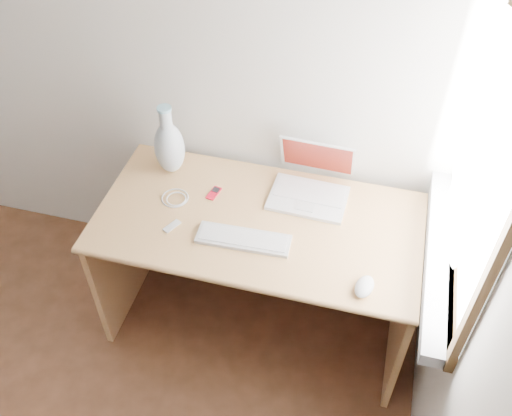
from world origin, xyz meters
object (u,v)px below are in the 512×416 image
(desk, at_px, (263,238))
(vase, at_px, (169,146))
(external_keyboard, at_px, (243,239))
(laptop, at_px, (311,184))

(desk, bearing_deg, vase, 164.90)
(desk, distance_m, external_keyboard, 0.30)
(external_keyboard, bearing_deg, desk, 79.80)
(desk, relative_size, external_keyboard, 3.53)
(desk, distance_m, laptop, 0.34)
(desk, height_order, external_keyboard, external_keyboard)
(desk, height_order, laptop, laptop)
(laptop, relative_size, vase, 0.98)
(laptop, distance_m, vase, 0.65)
(desk, bearing_deg, laptop, 37.03)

